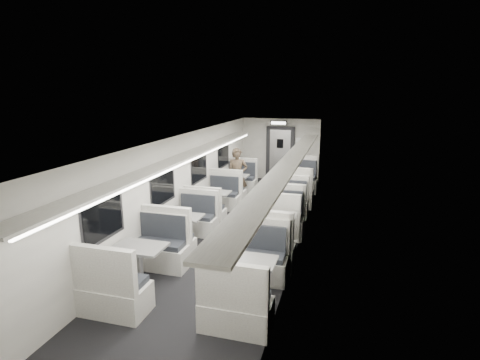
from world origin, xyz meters
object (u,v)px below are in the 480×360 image
Objects in this scene: booth_left_b at (215,204)px; passenger at (237,176)px; booth_right_c at (273,232)px; booth_right_a at (297,186)px; vestibule_door at (280,154)px; booth_right_d at (249,280)px; booth_left_d at (140,266)px; booth_left_a at (235,186)px; exit_sign at (279,123)px; booth_right_b at (284,212)px; booth_left_c at (184,230)px.

passenger is at bearing 79.29° from booth_left_b.
booth_right_c is 1.35× the size of passenger.
vestibule_door is at bearing 112.15° from booth_right_a.
booth_right_d is at bearing -90.00° from booth_right_a.
booth_right_c is (2.00, 2.24, 0.02)m from booth_left_d.
booth_right_c is 2.16m from booth_right_d.
booth_left_a is 3.21m from exit_sign.
booth_left_a is 0.81m from passenger.
exit_sign reaches higher than booth_left_b.
booth_right_b is 2.42m from passenger.
exit_sign reaches higher than booth_right_c.
vestibule_door is (1.00, 6.95, 0.68)m from booth_left_c.
booth_left_c reaches higher than booth_left_b.
booth_left_d is at bearing -90.00° from booth_left_a.
booth_left_d is (0.00, -6.01, 0.02)m from booth_left_a.
vestibule_door is at bearing 90.00° from exit_sign.
passenger reaches higher than booth_right_c.
booth_left_b is 2.01m from booth_right_b.
booth_right_c is 3.65m from passenger.
exit_sign is at bearing 77.03° from booth_left_b.
booth_left_c is at bearing -171.28° from booth_right_c.
vestibule_door is (0.74, 3.47, 0.17)m from passenger.
booth_left_b is 2.12m from booth_left_c.
booth_right_c is (0.00, -1.57, 0.04)m from booth_right_b.
booth_left_a is at bearing 90.00° from booth_left_b.
booth_left_d is at bearing -96.79° from exit_sign.
booth_left_a is at bearing 132.31° from booth_right_b.
booth_left_b is 4.85m from exit_sign.
booth_right_c is at bearing -90.00° from booth_right_b.
booth_left_a reaches higher than booth_right_b.
booth_right_a reaches higher than booth_right_d.
exit_sign is at bearing 59.29° from passenger.
booth_left_b is 1.16× the size of passenger.
booth_right_a is 1.09× the size of booth_right_d.
exit_sign reaches higher than booth_right_a.
booth_right_d reaches higher than booth_right_b.
booth_left_a is at bearing 108.65° from booth_right_d.
booth_left_b is at bearing -117.43° from passenger.
booth_right_a is (2.00, 4.49, 0.06)m from booth_left_c.
booth_right_a reaches higher than booth_left_b.
booth_left_c is at bearing -136.81° from booth_right_b.
booth_left_c is 0.97× the size of vestibule_door.
booth_right_b is 1.57m from booth_right_c.
booth_left_c is 2.74m from booth_right_b.
vestibule_door is (-1.00, 8.80, 0.66)m from booth_right_d.
booth_left_d is (0.00, -4.05, 0.04)m from booth_left_b.
booth_right_c is at bearing 90.00° from booth_right_d.
exit_sign reaches higher than vestibule_door.
booth_left_a is 0.92× the size of booth_right_a.
booth_right_c is at bearing -80.77° from exit_sign.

